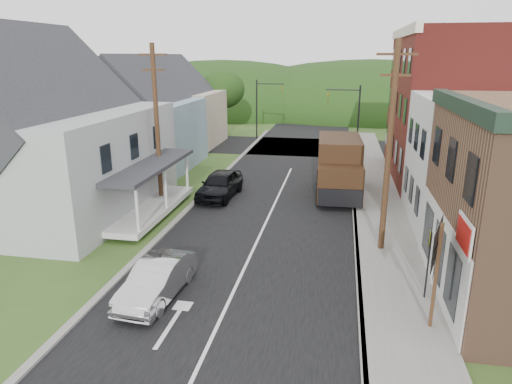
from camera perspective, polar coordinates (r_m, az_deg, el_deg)
The scene contains 24 objects.
ground at distance 18.31m, azimuth -1.88°, elevation -10.44°, with size 120.00×120.00×0.00m, color #2D4719.
road at distance 27.45m, azimuth 2.58°, elevation -1.02°, with size 9.00×90.00×0.02m, color black.
cross_road at distance 43.85m, azimuth 5.71°, elevation 5.66°, with size 60.00×9.00×0.02m, color black.
sidewalk_right at distance 25.41m, azimuth 15.24°, elevation -2.91°, with size 2.80×55.00×0.15m, color slate.
curb_right at distance 25.32m, azimuth 12.20°, elevation -2.76°, with size 0.20×55.00×0.15m, color slate.
curb_left at distance 26.60m, azimuth -8.00°, elevation -1.62°, with size 0.30×55.00×0.12m, color slate.
storefront_white at distance 25.17m, azimuth 28.23°, elevation 3.01°, with size 8.00×7.00×6.50m, color silver.
storefront_red at distance 33.97m, azimuth 24.01°, elevation 9.64°, with size 8.00×12.00×10.00m, color maroon.
house_gray at distance 27.18m, azimuth -24.72°, elevation 6.48°, with size 10.20×12.24×8.35m.
house_blue at distance 36.28m, azimuth -13.39°, elevation 8.90°, with size 7.14×8.16×7.28m.
house_cream at distance 44.77m, azimuth -9.34°, elevation 10.53°, with size 7.14×8.16×7.28m.
utility_pole_right at distance 19.86m, azimuth 16.31°, elevation 5.31°, with size 1.60×0.26×9.00m.
utility_pole_left at distance 26.19m, azimuth -12.29°, elevation 8.23°, with size 1.60×0.26×9.00m.
traffic_signal_right at distance 39.68m, azimuth 11.71°, elevation 9.73°, with size 2.87×0.20×6.00m.
traffic_signal_left at distance 47.29m, azimuth 0.93°, elevation 11.15°, with size 2.87×0.20×6.00m.
tree_left_b at distance 34.83m, azimuth -26.08°, elevation 9.34°, with size 4.80×4.80×6.94m.
tree_left_c at distance 42.47m, azimuth -22.10°, elevation 12.28°, with size 5.80×5.80×8.41m.
tree_left_d at distance 49.64m, azimuth -4.25°, elevation 12.68°, with size 4.80×4.80×6.94m.
forested_ridge at distance 71.48m, azimuth 7.72°, elevation 9.87°, with size 90.00×30.00×16.00m, color #1A330F.
silver_sedan at distance 16.88m, azimuth -12.26°, elevation -10.73°, with size 1.45×4.15×1.37m, color silver.
dark_sedan at distance 27.81m, azimuth -4.54°, elevation 0.92°, with size 1.91×4.75×1.62m, color black.
delivery_van at distance 28.34m, azimuth 10.32°, elevation 3.05°, with size 2.86×6.42×3.53m.
route_sign_cluster at distance 14.99m, azimuth 21.60°, elevation -7.97°, with size 0.66×1.91×3.46m.
warning_sign at distance 16.87m, azimuth 20.76°, elevation -7.24°, with size 0.17×0.71×2.61m.
Camera 1 is at (3.56, -15.90, 8.36)m, focal length 32.00 mm.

